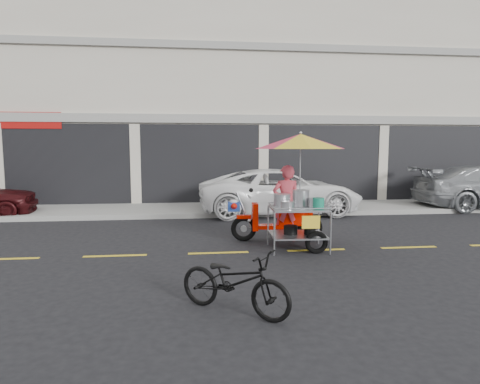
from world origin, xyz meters
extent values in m
plane|color=black|center=(0.00, 0.00, 0.00)|extent=(90.00, 90.00, 0.00)
cube|color=gray|center=(0.00, 5.50, 0.07)|extent=(45.00, 3.00, 0.15)
cube|color=beige|center=(0.00, 10.50, 4.00)|extent=(36.00, 8.00, 8.00)
cube|color=black|center=(0.00, 6.47, 1.45)|extent=(35.28, 0.06, 2.90)
cube|color=gray|center=(0.00, 6.45, 3.10)|extent=(36.00, 0.12, 0.30)
cube|color=gray|center=(0.00, 6.45, 5.60)|extent=(36.00, 0.12, 0.25)
cube|color=gold|center=(0.00, 0.00, 0.00)|extent=(42.00, 0.10, 0.01)
imported|color=white|center=(0.22, 4.60, 0.71)|extent=(5.19, 2.52, 1.42)
imported|color=black|center=(-1.97, -2.94, 0.41)|extent=(1.59, 1.37, 0.82)
torus|color=black|center=(-1.38, 0.97, 0.28)|extent=(0.58, 0.14, 0.57)
torus|color=black|center=(0.13, 0.90, 0.28)|extent=(0.58, 0.14, 0.57)
cylinder|color=#9EA0A5|center=(-1.38, 0.97, 0.28)|extent=(0.14, 0.07, 0.14)
cylinder|color=#9EA0A5|center=(0.13, 0.90, 0.28)|extent=(0.14, 0.07, 0.14)
cube|color=red|center=(-1.38, 0.97, 0.55)|extent=(0.33, 0.14, 0.08)
cylinder|color=#9EA0A5|center=(-1.38, 0.97, 0.70)|extent=(0.37, 0.07, 0.81)
cube|color=red|center=(-1.12, 0.96, 0.55)|extent=(0.14, 0.35, 0.60)
cube|color=red|center=(-0.67, 0.94, 0.32)|extent=(0.82, 0.32, 0.08)
cube|color=red|center=(-0.22, 0.92, 0.55)|extent=(0.77, 0.30, 0.40)
cube|color=black|center=(-0.32, 0.92, 0.78)|extent=(0.66, 0.27, 0.10)
cylinder|color=#9EA0A5|center=(-1.26, 0.96, 1.01)|extent=(0.06, 0.55, 0.04)
sphere|color=black|center=(-1.19, 1.16, 1.13)|extent=(0.10, 0.10, 0.10)
cylinder|color=white|center=(-1.26, 0.96, 0.48)|extent=(0.13, 0.13, 0.05)
cube|color=navy|center=(-1.60, 0.98, 0.78)|extent=(0.27, 0.23, 0.20)
cylinder|color=white|center=(-1.60, 0.98, 0.91)|extent=(0.17, 0.17, 0.05)
cone|color=red|center=(-1.60, 0.81, 0.80)|extent=(0.19, 0.23, 0.18)
torus|color=black|center=(-0.07, -0.25, 0.22)|extent=(0.47, 0.12, 0.46)
cylinder|color=#9EA0A5|center=(-0.93, -0.31, 0.43)|extent=(0.04, 0.04, 0.85)
cylinder|color=#9EA0A5|center=(-0.89, 0.60, 0.43)|extent=(0.04, 0.04, 0.85)
cylinder|color=#9EA0A5|center=(0.17, -0.36, 0.43)|extent=(0.04, 0.04, 0.85)
cylinder|color=#9EA0A5|center=(0.21, 0.54, 0.43)|extent=(0.04, 0.04, 0.85)
cube|color=#9EA0A5|center=(-0.36, 0.12, 0.30)|extent=(1.15, 0.95, 0.03)
cube|color=#9EA0A5|center=(-0.36, 0.12, 0.85)|extent=(1.15, 0.95, 0.04)
cylinder|color=#9EA0A5|center=(-0.38, -0.33, 0.92)|extent=(1.11, 0.08, 0.02)
cylinder|color=#9EA0A5|center=(-0.34, 0.57, 0.92)|extent=(1.11, 0.08, 0.02)
cylinder|color=#9EA0A5|center=(-0.91, 0.14, 0.92)|extent=(0.07, 0.91, 0.02)
cylinder|color=#9EA0A5|center=(0.19, 0.09, 0.92)|extent=(0.07, 0.91, 0.02)
cylinder|color=#9EA0A5|center=(-0.34, 0.57, 0.30)|extent=(0.07, 0.76, 0.04)
cylinder|color=#9EA0A5|center=(-0.34, 0.57, 0.80)|extent=(0.07, 0.76, 0.04)
cube|color=yellow|center=(-0.23, -0.37, 0.65)|extent=(0.35, 0.04, 0.25)
cylinder|color=#B7B7BC|center=(-0.65, 0.33, 0.99)|extent=(0.36, 0.36, 0.24)
cylinder|color=#B7B7BC|center=(-0.25, 0.33, 1.03)|extent=(0.35, 0.35, 0.31)
cylinder|color=#B7B7BC|center=(0.03, 0.15, 0.95)|extent=(0.30, 0.30, 0.16)
cylinder|color=#B7B7BC|center=(-0.62, -0.05, 0.94)|extent=(0.28, 0.28, 0.13)
cylinder|color=#16775A|center=(-0.02, -0.15, 0.99)|extent=(0.23, 0.23, 0.22)
cylinder|color=black|center=(-0.51, 0.12, 0.41)|extent=(0.29, 0.29, 0.18)
cylinder|color=black|center=(-0.11, 0.11, 0.40)|extent=(0.25, 0.25, 0.16)
cylinder|color=#9EA0A5|center=(-0.30, 0.22, 1.61)|extent=(0.03, 0.03, 1.51)
sphere|color=#9EA0A5|center=(-0.30, 0.22, 2.38)|extent=(0.06, 0.06, 0.06)
imported|color=#C13D49|center=(-0.42, 0.93, 0.85)|extent=(0.64, 0.44, 1.70)
camera|label=1|loc=(-2.43, -7.79, 2.08)|focal=30.00mm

